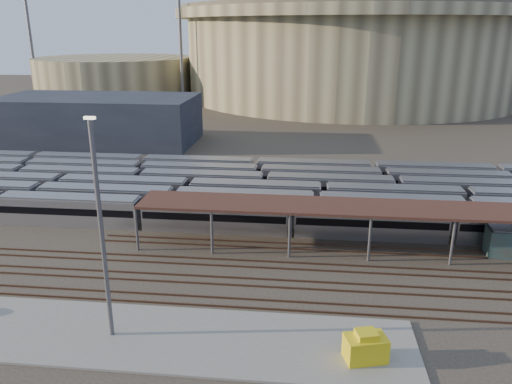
% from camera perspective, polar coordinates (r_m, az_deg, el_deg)
% --- Properties ---
extents(ground, '(420.00, 420.00, 0.00)m').
position_cam_1_polar(ground, '(55.42, -5.84, -7.53)').
color(ground, '#383026').
rests_on(ground, ground).
extents(apron, '(50.00, 9.00, 0.20)m').
position_cam_1_polar(apron, '(44.31, -16.56, -15.27)').
color(apron, gray).
rests_on(apron, ground).
extents(subway_trains, '(126.43, 23.90, 3.60)m').
position_cam_1_polar(subway_trains, '(71.97, -4.39, 0.22)').
color(subway_trains, '#AFAFB4').
rests_on(subway_trains, ground).
extents(inspection_shed, '(60.30, 6.00, 5.30)m').
position_cam_1_polar(inspection_shed, '(57.15, 17.01, -2.03)').
color(inspection_shed, '#5A595E').
rests_on(inspection_shed, ground).
extents(empty_tracks, '(170.00, 9.62, 0.18)m').
position_cam_1_polar(empty_tracks, '(51.03, -7.01, -9.85)').
color(empty_tracks, '#4C3323').
rests_on(empty_tracks, ground).
extents(stadium, '(124.00, 124.00, 32.50)m').
position_cam_1_polar(stadium, '(189.41, 10.87, 15.66)').
color(stadium, tan).
rests_on(stadium, ground).
extents(secondary_arena, '(56.00, 56.00, 14.00)m').
position_cam_1_polar(secondary_arena, '(193.04, -15.76, 12.53)').
color(secondary_arena, tan).
rests_on(secondary_arena, ground).
extents(service_building, '(42.00, 20.00, 10.00)m').
position_cam_1_polar(service_building, '(115.03, -17.60, 7.89)').
color(service_building, '#1E232D').
rests_on(service_building, ground).
extents(floodlight_0, '(4.00, 1.00, 38.40)m').
position_cam_1_polar(floodlight_0, '(163.96, -8.63, 16.88)').
color(floodlight_0, '#5A595E').
rests_on(floodlight_0, ground).
extents(floodlight_1, '(4.00, 1.00, 38.40)m').
position_cam_1_polar(floodlight_1, '(194.12, -24.38, 15.72)').
color(floodlight_1, '#5A595E').
rests_on(floodlight_1, ground).
extents(floodlight_3, '(4.00, 1.00, 38.40)m').
position_cam_1_polar(floodlight_3, '(209.81, 0.50, 17.33)').
color(floodlight_3, '#5A595E').
rests_on(floodlight_3, ground).
extents(yard_light_pole, '(0.81, 0.36, 17.86)m').
position_cam_1_polar(yard_light_pole, '(39.84, -17.23, -4.42)').
color(yard_light_pole, '#5A595E').
rests_on(yard_light_pole, apron).
extents(yellow_equipment, '(3.47, 2.66, 1.92)m').
position_cam_1_polar(yellow_equipment, '(40.06, 12.40, -17.02)').
color(yellow_equipment, gold).
rests_on(yellow_equipment, apron).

